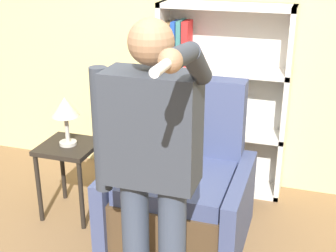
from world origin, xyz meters
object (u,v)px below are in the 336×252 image
armchair (182,191)px  side_table (69,158)px  person_standing (151,164)px  bookcase (210,101)px  table_lamp (65,110)px

armchair → side_table: armchair is taller
armchair → person_standing: bearing=-83.9°
bookcase → armchair: bookcase is taller
bookcase → side_table: bookcase is taller
side_table → armchair: bearing=0.1°
bookcase → table_lamp: 1.24m
armchair → table_lamp: (-0.91, -0.00, 0.53)m
person_standing → side_table: size_ratio=2.89×
side_table → table_lamp: (0.00, 0.00, 0.40)m
bookcase → armchair: 0.92m
armchair → side_table: (-0.91, -0.00, 0.14)m
person_standing → side_table: (-1.01, 0.90, -0.52)m
bookcase → side_table: 1.27m
person_standing → table_lamp: person_standing is taller
bookcase → side_table: bearing=-138.3°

